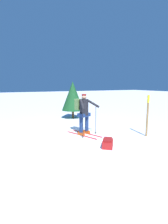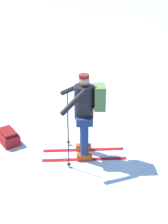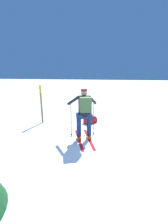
% 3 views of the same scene
% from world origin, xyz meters
% --- Properties ---
extents(ground_plane, '(80.00, 80.00, 0.00)m').
position_xyz_m(ground_plane, '(0.00, 0.00, 0.00)').
color(ground_plane, white).
extents(skier, '(1.66, 1.10, 1.66)m').
position_xyz_m(skier, '(-0.23, -0.14, 0.97)').
color(skier, red).
rests_on(skier, ground_plane).
extents(dropped_backpack, '(0.62, 0.59, 0.28)m').
position_xyz_m(dropped_backpack, '(-1.91, -0.18, 0.13)').
color(dropped_backpack, maroon).
rests_on(dropped_backpack, ground_plane).
extents(trail_marker, '(0.09, 0.09, 1.63)m').
position_xyz_m(trail_marker, '(-1.59, -2.26, 0.94)').
color(trail_marker, olive).
rests_on(trail_marker, ground_plane).
extents(pine_tree, '(1.32, 1.32, 2.20)m').
position_xyz_m(pine_tree, '(3.18, -1.14, 1.34)').
color(pine_tree, '#4C331E').
rests_on(pine_tree, ground_plane).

